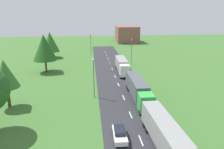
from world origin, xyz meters
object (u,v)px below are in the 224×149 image
object	(u,v)px
lamppost_third	(131,51)
lamppost_fourth	(91,43)
tree_elm	(50,42)
truck_second	(138,89)
distant_building	(127,34)
truck_lead	(167,138)
car_second	(120,134)
tree_birch	(5,74)
tree_maple	(44,48)
truck_third	(122,65)
lamppost_second	(94,76)

from	to	relation	value
lamppost_third	lamppost_fourth	distance (m)	22.57
lamppost_fourth	tree_elm	xyz separation A→B (m)	(-14.65, -4.67, 1.36)
truck_second	distant_building	size ratio (longest dim) A/B	1.04
truck_lead	car_second	size ratio (longest dim) A/B	3.41
car_second	tree_birch	size ratio (longest dim) A/B	0.49
tree_maple	distant_building	distance (m)	64.66
truck_third	lamppost_fourth	bearing A→B (deg)	107.35
car_second	lamppost_third	xyz separation A→B (m)	(9.25, 39.14, 3.84)
lamppost_third	tree_elm	size ratio (longest dim) A/B	0.90
truck_lead	truck_third	bearing A→B (deg)	90.16
tree_elm	tree_birch	bearing A→B (deg)	-90.63
truck_lead	tree_elm	size ratio (longest dim) A/B	1.56
car_second	distant_building	distance (m)	91.61
car_second	tree_elm	size ratio (longest dim) A/B	0.46
car_second	tree_birch	distance (m)	22.49
lamppost_second	lamppost_fourth	size ratio (longest dim) A/B	0.99
truck_third	tree_maple	world-z (taller)	tree_maple
truck_lead	tree_birch	xyz separation A→B (m)	(-23.50, 15.44, 3.99)
tree_elm	lamppost_third	bearing A→B (deg)	-27.61
truck_second	tree_maple	bearing A→B (deg)	134.91
truck_lead	lamppost_second	size ratio (longest dim) A/B	1.84
lamppost_third	tree_maple	bearing A→B (deg)	-169.36
truck_second	truck_third	xyz separation A→B (m)	(-0.30, 18.56, -0.04)
truck_second	tree_elm	xyz separation A→B (m)	(-23.24, 40.45, 3.61)
lamppost_second	distant_building	bearing A→B (deg)	75.21
truck_third	tree_elm	distance (m)	31.92
tree_maple	distant_building	bearing A→B (deg)	59.38
truck_lead	distant_building	bearing A→B (deg)	82.90
lamppost_fourth	distant_building	world-z (taller)	distant_building
truck_lead	tree_maple	world-z (taller)	tree_maple
tree_elm	lamppost_second	bearing A→B (deg)	-69.03
lamppost_fourth	tree_birch	bearing A→B (deg)	-108.17
lamppost_second	tree_elm	world-z (taller)	tree_elm
lamppost_third	tree_elm	xyz separation A→B (m)	(-27.08, 14.17, 1.15)
distant_building	car_second	bearing A→B (deg)	-100.60
truck_second	lamppost_third	xyz separation A→B (m)	(3.84, 26.29, 2.46)
truck_second	lamppost_fourth	world-z (taller)	lamppost_fourth
truck_second	car_second	world-z (taller)	truck_second
car_second	tree_maple	bearing A→B (deg)	115.03
tree_maple	tree_elm	xyz separation A→B (m)	(-1.78, 18.92, -1.12)
lamppost_third	tree_elm	world-z (taller)	tree_elm
lamppost_second	tree_birch	xyz separation A→B (m)	(-15.26, -2.74, 1.75)
lamppost_third	tree_elm	bearing A→B (deg)	152.39
lamppost_second	lamppost_fourth	world-z (taller)	lamppost_fourth
car_second	distant_building	world-z (taller)	distant_building
tree_birch	tree_maple	xyz separation A→B (m)	(2.24, 22.45, 0.76)
lamppost_fourth	tree_elm	size ratio (longest dim) A/B	0.86
tree_maple	tree_elm	distance (m)	19.04
truck_lead	tree_birch	distance (m)	28.40
lamppost_fourth	tree_maple	distance (m)	26.99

